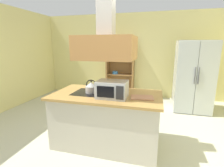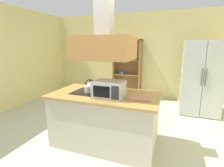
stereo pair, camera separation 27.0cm
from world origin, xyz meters
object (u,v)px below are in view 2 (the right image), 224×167
refrigerator (201,78)px  microwave (109,89)px  dish_cabinet (127,72)px  cutting_board (139,98)px  kettle (90,87)px  wine_glass_on_counter (114,83)px

refrigerator → microwave: 2.74m
refrigerator → dish_cabinet: size_ratio=0.97×
refrigerator → microwave: refrigerator is taller
refrigerator → cutting_board: 2.43m
dish_cabinet → cutting_board: 3.11m
cutting_board → microwave: size_ratio=0.74×
kettle → cutting_board: bearing=-5.3°
dish_cabinet → cutting_board: (0.97, -2.95, 0.07)m
kettle → wine_glass_on_counter: bearing=28.5°
microwave → kettle: bearing=157.8°
refrigerator → cutting_board: bearing=-117.3°
dish_cabinet → wine_glass_on_counter: 2.73m
kettle → dish_cabinet: bearing=92.2°
microwave → cutting_board: bearing=10.9°
kettle → wine_glass_on_counter: size_ratio=1.09×
kettle → cutting_board: kettle is taller
refrigerator → wine_glass_on_counter: bearing=-130.6°
microwave → wine_glass_on_counter: size_ratio=2.23×
refrigerator → kettle: 2.87m
cutting_board → microwave: bearing=-169.1°
kettle → microwave: size_ratio=0.49×
kettle → wine_glass_on_counter: (0.36, 0.19, 0.06)m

